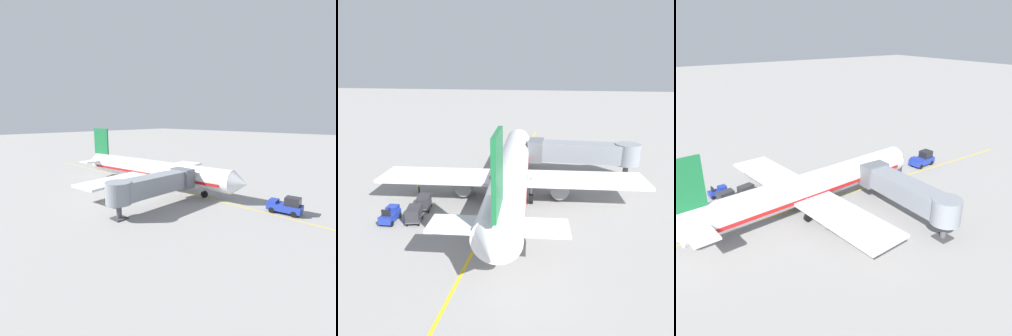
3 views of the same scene
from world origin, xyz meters
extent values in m
plane|color=gray|center=(0.00, 0.00, 0.00)|extent=(400.00, 400.00, 0.00)
cube|color=gold|center=(0.00, 0.00, 0.00)|extent=(0.24, 80.00, 0.01)
cylinder|color=silver|center=(1.12, -0.71, 3.29)|extent=(7.00, 32.21, 3.70)
cube|color=red|center=(1.12, -0.71, 2.82)|extent=(6.78, 29.67, 0.44)
cone|color=silver|center=(-0.67, 16.40, 3.29)|extent=(3.86, 2.76, 3.63)
cube|color=black|center=(-0.48, 14.61, 3.93)|extent=(2.87, 1.38, 0.60)
cube|color=silver|center=(1.22, -1.70, 2.64)|extent=(30.38, 8.29, 0.36)
cylinder|color=gray|center=(-4.33, -1.48, 1.39)|extent=(2.32, 3.39, 2.00)
cylinder|color=gray|center=(6.61, -0.33, 1.39)|extent=(2.32, 3.39, 2.00)
cube|color=#196B38|center=(2.68, -15.63, 7.88)|extent=(0.78, 4.41, 5.50)
cube|color=silver|center=(2.66, -15.43, 3.84)|extent=(10.22, 3.62, 0.24)
cylinder|color=black|center=(-0.04, 10.43, 0.55)|extent=(0.56, 1.14, 1.10)
cylinder|color=gray|center=(-0.04, 10.43, 2.10)|extent=(0.24, 0.24, 2.00)
cylinder|color=black|center=(-0.96, -2.94, 0.55)|extent=(0.56, 1.14, 1.10)
cylinder|color=gray|center=(-0.96, -2.94, 2.10)|extent=(0.24, 0.24, 2.00)
cylinder|color=black|center=(3.62, -2.46, 0.55)|extent=(0.56, 1.14, 1.10)
cylinder|color=gray|center=(3.62, -2.46, 2.10)|extent=(0.24, 0.24, 2.00)
cube|color=gray|center=(8.83, 8.26, 3.49)|extent=(13.18, 2.80, 2.60)
cube|color=slate|center=(3.04, 8.26, 3.49)|extent=(2.00, 3.50, 2.99)
cylinder|color=gray|center=(15.42, 8.26, 3.49)|extent=(3.36, 3.36, 2.86)
cylinder|color=#4C4C51|center=(15.42, 8.26, 1.09)|extent=(0.70, 0.70, 2.19)
cube|color=#38383A|center=(15.42, 8.26, 0.08)|extent=(1.80, 1.80, 0.16)
cube|color=#1E339E|center=(-1.74, 22.80, 0.85)|extent=(2.62, 4.60, 0.90)
cube|color=black|center=(-1.83, 23.78, 1.85)|extent=(1.82, 2.00, 1.10)
cube|color=#1E339E|center=(-1.58, 21.26, 1.48)|extent=(1.97, 1.28, 0.36)
cylinder|color=black|center=(-0.67, 21.47, 0.40)|extent=(0.43, 0.83, 0.80)
cylinder|color=black|center=(-2.53, 21.28, 0.40)|extent=(0.43, 0.83, 0.80)
cylinder|color=black|center=(-0.95, 24.31, 0.40)|extent=(0.43, 0.83, 0.80)
cylinder|color=black|center=(-2.81, 24.13, 0.40)|extent=(0.43, 0.83, 0.80)
cube|color=#1E339E|center=(-9.54, -9.58, 0.63)|extent=(1.39, 2.58, 0.70)
cube|color=#1E339E|center=(-9.59, -8.90, 1.20)|extent=(1.10, 1.12, 0.44)
cube|color=black|center=(-9.49, -10.27, 1.30)|extent=(0.85, 0.22, 0.64)
cylinder|color=black|center=(-9.55, -9.46, 1.28)|extent=(0.10, 0.27, 0.54)
cylinder|color=black|center=(-10.14, -8.75, 0.28)|extent=(0.24, 0.57, 0.56)
cylinder|color=black|center=(-9.07, -8.67, 0.28)|extent=(0.24, 0.57, 0.56)
cylinder|color=black|center=(-10.01, -10.50, 0.28)|extent=(0.24, 0.57, 0.56)
cylinder|color=black|center=(-8.93, -10.41, 0.28)|extent=(0.24, 0.57, 0.56)
cube|color=#4C4C51|center=(-7.49, -6.22, 0.42)|extent=(1.80, 2.45, 0.12)
cube|color=#2D2D33|center=(-7.49, -6.22, 1.03)|extent=(1.71, 2.33, 1.10)
cylinder|color=#4C4C51|center=(-7.84, -4.82, 0.41)|extent=(0.24, 0.70, 0.07)
cylinder|color=black|center=(-8.23, -5.56, 0.18)|extent=(0.21, 0.38, 0.36)
cylinder|color=black|center=(-7.16, -5.28, 0.18)|extent=(0.21, 0.38, 0.36)
cylinder|color=black|center=(-7.82, -7.16, 0.18)|extent=(0.21, 0.38, 0.36)
cylinder|color=black|center=(-6.75, -6.88, 0.18)|extent=(0.21, 0.38, 0.36)
cube|color=#4C4C51|center=(-7.15, -9.16, 0.42)|extent=(1.80, 2.45, 0.12)
cube|color=#2D2D33|center=(-7.15, -9.16, 1.03)|extent=(1.71, 2.33, 1.10)
cylinder|color=#4C4C51|center=(-7.51, -7.76, 0.41)|extent=(0.24, 0.70, 0.07)
cylinder|color=black|center=(-7.89, -8.50, 0.18)|extent=(0.21, 0.38, 0.36)
cylinder|color=black|center=(-6.82, -8.23, 0.18)|extent=(0.21, 0.38, 0.36)
cylinder|color=black|center=(-7.49, -10.10, 0.18)|extent=(0.21, 0.38, 0.36)
cylinder|color=black|center=(-6.42, -9.83, 0.18)|extent=(0.21, 0.38, 0.36)
cylinder|color=#232328|center=(-10.20, -1.93, 0.42)|extent=(0.15, 0.15, 0.85)
cylinder|color=#232328|center=(-10.25, -1.74, 0.42)|extent=(0.15, 0.15, 0.85)
cube|color=yellow|center=(-10.23, -1.84, 1.15)|extent=(0.34, 0.43, 0.60)
cylinder|color=yellow|center=(-10.16, -2.08, 1.10)|extent=(0.15, 0.24, 0.57)
cylinder|color=yellow|center=(-10.29, -1.60, 1.10)|extent=(0.15, 0.24, 0.57)
sphere|color=#997051|center=(-10.23, -1.84, 1.58)|extent=(0.22, 0.22, 0.22)
cube|color=red|center=(-10.23, -1.84, 1.60)|extent=(0.15, 0.28, 0.10)
cylinder|color=#232328|center=(-5.10, 3.17, 0.42)|extent=(0.15, 0.15, 0.85)
cylinder|color=#232328|center=(-4.93, 3.29, 0.42)|extent=(0.15, 0.15, 0.85)
cube|color=yellow|center=(-5.01, 3.23, 1.15)|extent=(0.45, 0.41, 0.60)
cylinder|color=yellow|center=(-5.22, 3.08, 1.10)|extent=(0.23, 0.20, 0.57)
cylinder|color=yellow|center=(-4.81, 3.37, 1.10)|extent=(0.23, 0.20, 0.57)
sphere|color=#997051|center=(-5.01, 3.23, 1.58)|extent=(0.22, 0.22, 0.22)
cube|color=red|center=(-5.01, 3.23, 1.60)|extent=(0.26, 0.22, 0.10)
cylinder|color=#232328|center=(-4.73, 1.30, 0.42)|extent=(0.15, 0.15, 0.85)
cylinder|color=#232328|center=(-4.68, 1.49, 0.42)|extent=(0.15, 0.15, 0.85)
cube|color=yellow|center=(-4.70, 1.39, 1.15)|extent=(0.34, 0.43, 0.60)
cylinder|color=yellow|center=(-4.78, 1.15, 1.10)|extent=(0.15, 0.24, 0.57)
cylinder|color=yellow|center=(-4.63, 1.63, 1.10)|extent=(0.15, 0.24, 0.57)
sphere|color=#997051|center=(-4.70, 1.39, 1.58)|extent=(0.22, 0.22, 0.22)
cube|color=red|center=(-4.70, 1.39, 1.60)|extent=(0.15, 0.28, 0.10)
camera|label=1|loc=(34.89, 35.99, 12.95)|focal=28.88mm
camera|label=2|loc=(6.88, -34.72, 14.39)|focal=33.26mm
camera|label=3|loc=(36.60, -19.86, 22.05)|focal=37.14mm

